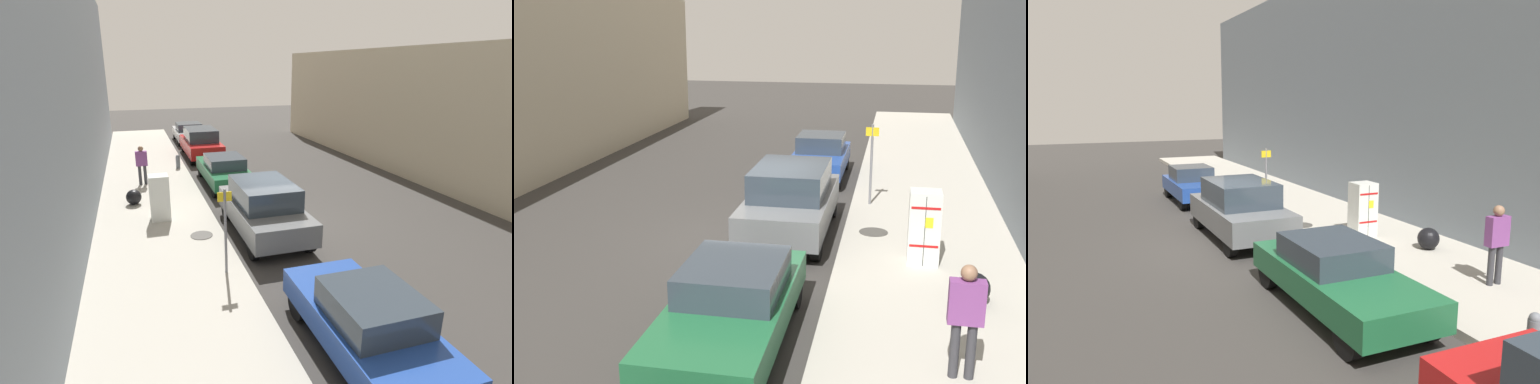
% 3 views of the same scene
% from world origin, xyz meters
% --- Properties ---
extents(ground_plane, '(80.00, 80.00, 0.00)m').
position_xyz_m(ground_plane, '(0.00, 0.00, 0.00)').
color(ground_plane, '#383533').
extents(sidewalk_slab, '(4.01, 44.00, 0.18)m').
position_xyz_m(sidewalk_slab, '(-3.95, 0.00, 0.09)').
color(sidewalk_slab, '#B2ADA0').
rests_on(sidewalk_slab, ground).
extents(building_facade_near, '(1.86, 39.60, 9.19)m').
position_xyz_m(building_facade_near, '(-6.89, 0.00, 4.59)').
color(building_facade_near, slate).
rests_on(building_facade_near, ground).
extents(building_facade_across, '(1.59, 37.40, 6.17)m').
position_xyz_m(building_facade_across, '(8.88, 0.00, 3.08)').
color(building_facade_across, beige).
rests_on(building_facade_across, ground).
extents(discarded_refrigerator, '(0.66, 0.62, 1.59)m').
position_xyz_m(discarded_refrigerator, '(-3.78, 1.32, 0.97)').
color(discarded_refrigerator, silver).
rests_on(discarded_refrigerator, sidewalk_slab).
extents(manhole_cover, '(0.70, 0.70, 0.02)m').
position_xyz_m(manhole_cover, '(-2.67, -0.50, 0.19)').
color(manhole_cover, '#47443F').
rests_on(manhole_cover, sidewalk_slab).
extents(street_sign_post, '(0.36, 0.07, 2.27)m').
position_xyz_m(street_sign_post, '(-2.46, -3.01, 1.46)').
color(street_sign_post, slate).
rests_on(street_sign_post, sidewalk_slab).
extents(fire_hydrant, '(0.22, 0.22, 0.71)m').
position_xyz_m(fire_hydrant, '(-2.34, 8.45, 0.54)').
color(fire_hydrant, slate).
rests_on(fire_hydrant, sidewalk_slab).
extents(trash_bag, '(0.58, 0.58, 0.58)m').
position_xyz_m(trash_bag, '(-4.64, 3.23, 0.47)').
color(trash_bag, black).
rests_on(trash_bag, sidewalk_slab).
extents(pedestrian_walking_far, '(0.51, 0.23, 1.75)m').
position_xyz_m(pedestrian_walking_far, '(-4.20, 5.90, 1.20)').
color(pedestrian_walking_far, '#333338').
rests_on(pedestrian_walking_far, sidewalk_slab).
extents(parked_hatchback_blue, '(1.73, 4.05, 1.46)m').
position_xyz_m(parked_hatchback_blue, '(-0.61, -6.61, 0.75)').
color(parked_hatchback_blue, '#23479E').
rests_on(parked_hatchback_blue, ground).
extents(parked_suv_gray, '(1.98, 4.56, 1.76)m').
position_xyz_m(parked_suv_gray, '(-0.61, -0.50, 0.91)').
color(parked_suv_gray, slate).
rests_on(parked_suv_gray, ground).
extents(parked_sedan_green, '(1.80, 4.63, 1.40)m').
position_xyz_m(parked_sedan_green, '(-0.61, 5.32, 0.73)').
color(parked_sedan_green, '#1E6038').
rests_on(parked_sedan_green, ground).
extents(parked_suv_red, '(1.92, 4.85, 1.74)m').
position_xyz_m(parked_suv_red, '(-0.61, 11.45, 0.89)').
color(parked_suv_red, red).
rests_on(parked_suv_red, ground).
extents(parked_sedan_silver, '(1.89, 4.33, 1.39)m').
position_xyz_m(parked_sedan_silver, '(-0.61, 16.65, 0.72)').
color(parked_sedan_silver, silver).
rests_on(parked_sedan_silver, ground).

